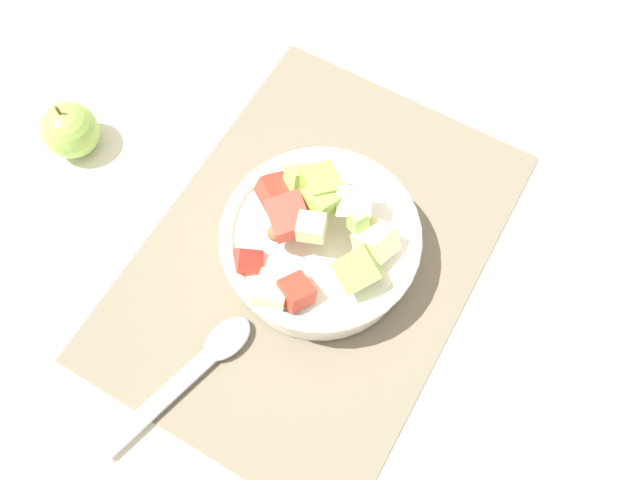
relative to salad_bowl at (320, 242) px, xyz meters
The scene contains 5 objects.
ground_plane 0.05m from the salad_bowl, 77.28° to the left, with size 2.40×2.40×0.00m, color silver.
placemat 0.04m from the salad_bowl, 77.28° to the left, with size 0.48×0.34×0.01m, color #756B56.
salad_bowl is the anchor object (origin of this frame).
serving_spoon 0.17m from the salad_bowl, 164.67° to the left, with size 0.19×0.08×0.01m.
whole_apple 0.32m from the salad_bowl, 92.80° to the left, with size 0.07×0.07×0.08m.
Camera 1 is at (-0.24, -0.15, 0.67)m, focal length 36.83 mm.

